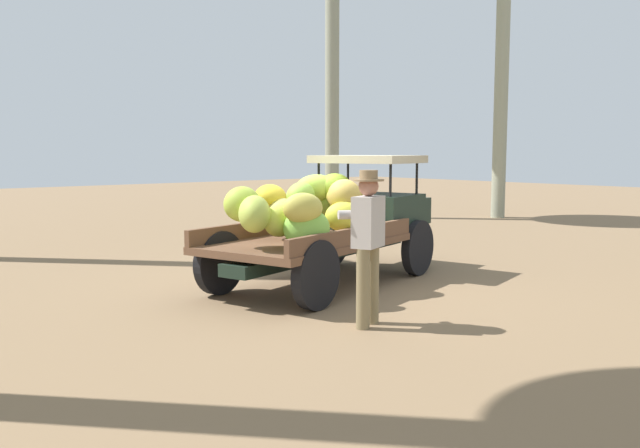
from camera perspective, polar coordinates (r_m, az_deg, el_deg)
ground_plane at (r=9.87m, az=1.48°, el=-5.05°), size 60.00×60.00×0.00m
truck at (r=9.83m, az=1.28°, el=0.61°), size 4.66×2.69×1.87m
farmer at (r=7.30m, az=4.11°, el=-1.19°), size 0.56×0.52×1.74m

